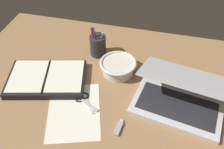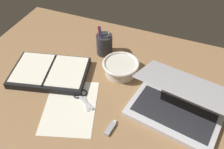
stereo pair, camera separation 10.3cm
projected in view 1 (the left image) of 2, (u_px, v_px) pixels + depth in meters
desk_top at (111, 95)px, 106.17cm from camera, size 140.00×100.00×2.00cm
laptop at (180, 97)px, 97.87cm from camera, size 38.68×32.53×15.35cm
bowl at (118, 66)px, 112.37cm from camera, size 16.68×16.68×6.09cm
pen_cup at (98, 45)px, 120.44cm from camera, size 7.77×7.77×16.66cm
planner at (47, 78)px, 109.65cm from camera, size 37.63×29.44×3.39cm
scissors at (84, 99)px, 102.60cm from camera, size 11.27×10.23×0.80cm
paper_sheet_front at (74, 111)px, 98.52cm from camera, size 28.05×33.12×0.16cm
usb_drive at (119, 128)px, 92.38cm from camera, size 2.72×7.34×1.00cm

